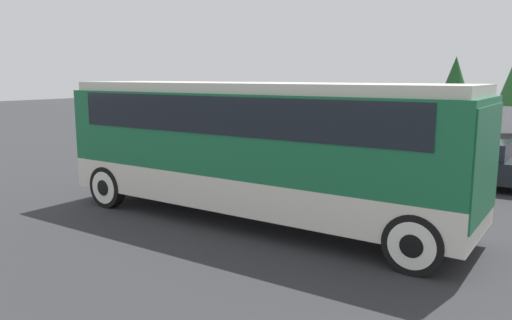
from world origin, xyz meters
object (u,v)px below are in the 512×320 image
(parked_car_near, at_px, (234,151))
(tour_bus, at_px, (259,139))
(parked_car_mid, at_px, (472,163))
(parked_car_far, at_px, (328,161))

(parked_car_near, bearing_deg, tour_bus, -48.50)
(parked_car_mid, bearing_deg, parked_car_far, -152.47)
(parked_car_near, xyz_separation_m, parked_car_mid, (7.89, 1.85, 0.05))
(parked_car_near, height_order, parked_car_mid, parked_car_mid)
(parked_car_mid, bearing_deg, tour_bus, -115.71)
(parked_car_mid, distance_m, parked_car_far, 4.49)
(parked_car_mid, height_order, parked_car_far, parked_car_mid)
(parked_car_near, relative_size, parked_car_mid, 1.01)
(tour_bus, height_order, parked_car_far, tour_bus)
(parked_car_near, distance_m, parked_car_mid, 8.10)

